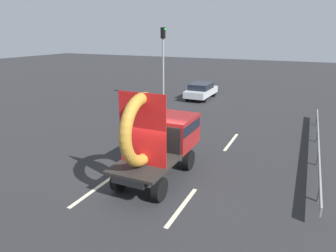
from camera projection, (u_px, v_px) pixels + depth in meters
ground_plane at (148, 181)px, 12.23m from camera, size 120.00×120.00×0.00m
flatbed_truck at (161, 136)px, 12.35m from camera, size 2.02×4.88×3.80m
distant_sedan at (201, 90)px, 27.33m from camera, size 1.86×4.33×1.41m
traffic_light at (163, 54)px, 25.70m from camera, size 0.42×0.36×6.20m
guardrail at (318, 143)px, 15.01m from camera, size 0.10×13.58×0.71m
lane_dash_left_near at (95, 190)px, 11.57m from camera, size 0.16×2.85×0.01m
lane_dash_left_far at (177, 130)px, 18.56m from camera, size 0.16×2.92×0.01m
lane_dash_right_near at (182, 207)px, 10.44m from camera, size 0.16×2.68×0.01m
lane_dash_right_far at (231, 142)px, 16.62m from camera, size 0.16×2.91×0.01m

